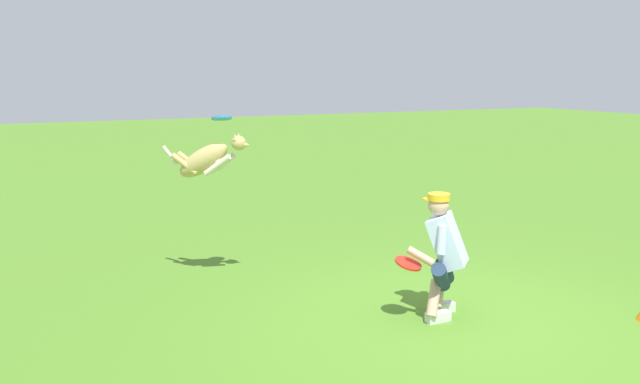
{
  "coord_description": "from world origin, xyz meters",
  "views": [
    {
      "loc": [
        3.89,
        4.84,
        2.49
      ],
      "look_at": [
        1.0,
        -1.29,
        1.21
      ],
      "focal_mm": 35.74,
      "sensor_mm": 36.0,
      "label": 1
    }
  ],
  "objects_px": {
    "dog": "(207,159)",
    "frisbee_held": "(408,263)",
    "person": "(443,252)",
    "frisbee_flying": "(222,118)"
  },
  "relations": [
    {
      "from": "dog",
      "to": "frisbee_held",
      "type": "xyz_separation_m",
      "value": [
        -1.46,
        2.05,
        -0.88
      ]
    },
    {
      "from": "person",
      "to": "frisbee_held",
      "type": "distance_m",
      "value": 0.4
    },
    {
      "from": "dog",
      "to": "frisbee_held",
      "type": "relative_size",
      "value": 3.28
    },
    {
      "from": "frisbee_held",
      "to": "frisbee_flying",
      "type": "bearing_deg",
      "value": -54.55
    },
    {
      "from": "person",
      "to": "dog",
      "type": "relative_size",
      "value": 1.43
    },
    {
      "from": "person",
      "to": "dog",
      "type": "distance_m",
      "value": 2.91
    },
    {
      "from": "person",
      "to": "frisbee_held",
      "type": "bearing_deg",
      "value": 38.35
    },
    {
      "from": "person",
      "to": "frisbee_held",
      "type": "height_order",
      "value": "person"
    },
    {
      "from": "person",
      "to": "frisbee_flying",
      "type": "height_order",
      "value": "frisbee_flying"
    },
    {
      "from": "frisbee_flying",
      "to": "dog",
      "type": "bearing_deg",
      "value": -54.71
    }
  ]
}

